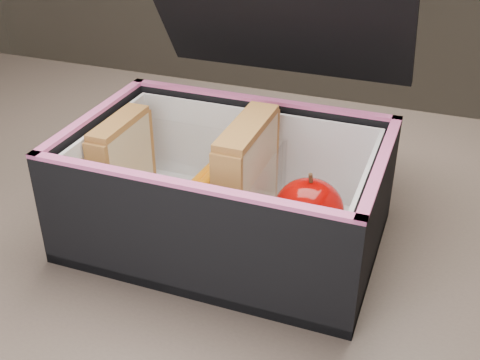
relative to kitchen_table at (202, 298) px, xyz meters
The scene contains 8 objects.
kitchen_table is the anchor object (origin of this frame).
lunch_bag 0.16m from the kitchen_table, 12.75° to the left, with size 0.30×0.30×0.27m.
plastic_tub 0.14m from the kitchen_table, 163.67° to the left, with size 0.18×0.13×0.07m, color white, non-canonical shape.
sandwich_left 0.18m from the kitchen_table, behind, with size 0.02×0.09×0.10m.
sandwich_right 0.17m from the kitchen_table, ahead, with size 0.03×0.10×0.11m.
carrot_sticks 0.12m from the kitchen_table, 151.47° to the left, with size 0.04×0.15×0.03m.
paper_napkin 0.16m from the kitchen_table, ahead, with size 0.07×0.08×0.01m, color white.
red_apple 0.18m from the kitchen_table, ahead, with size 0.08×0.08×0.07m.
Camera 1 is at (0.22, -0.46, 1.11)m, focal length 45.00 mm.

